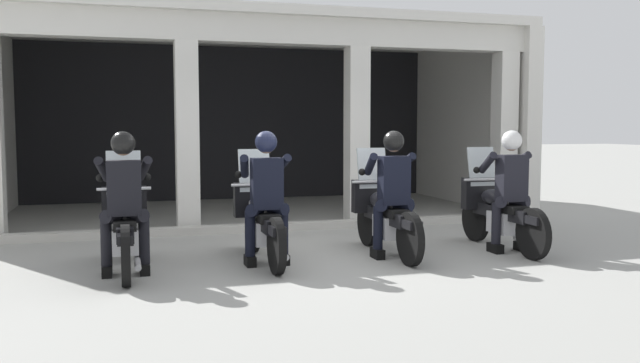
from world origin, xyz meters
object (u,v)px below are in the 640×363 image
motorcycle_center_left (262,220)px  police_officer_center_left (266,186)px  police_officer_center_right (393,183)px  motorcycle_far_right (498,211)px  police_officer_far_right (510,180)px  motorcycle_center_right (384,215)px  motorcycle_far_left (125,227)px  police_officer_far_left (124,191)px

motorcycle_center_left → police_officer_center_left: 0.52m
police_officer_center_right → motorcycle_center_left: bearing=168.4°
police_officer_center_left → motorcycle_far_right: police_officer_center_left is taller
motorcycle_center_left → police_officer_far_right: size_ratio=1.29×
motorcycle_center_right → police_officer_center_right: 0.52m
motorcycle_center_right → police_officer_center_left: bearing=-171.5°
motorcycle_far_left → motorcycle_far_right: 4.81m
motorcycle_center_left → police_officer_center_right: size_ratio=1.29×
motorcycle_far_left → police_officer_far_left: police_officer_far_left is taller
police_officer_center_left → motorcycle_center_right: police_officer_center_left is taller
motorcycle_center_left → motorcycle_center_right: 1.60m
motorcycle_far_left → police_officer_far_left: 0.52m
police_officer_center_right → police_officer_far_right: size_ratio=1.00×
motorcycle_far_right → motorcycle_far_left: bearing=-178.1°
motorcycle_center_left → motorcycle_center_right: same height
police_officer_center_left → police_officer_center_right: size_ratio=1.00×
police_officer_far_left → police_officer_center_left: same height
police_officer_center_right → police_officer_far_left: bearing=-179.7°
police_officer_far_right → motorcycle_center_left: bearing=175.1°
motorcycle_far_left → motorcycle_center_right: same height
motorcycle_center_right → motorcycle_far_right: (1.60, -0.09, 0.00)m
motorcycle_far_left → police_officer_center_left: 1.67m
motorcycle_far_left → police_officer_far_right: bearing=0.1°
motorcycle_far_left → police_officer_center_right: bearing=0.0°
police_officer_far_left → police_officer_center_left: bearing=6.9°
police_officer_center_left → police_officer_far_right: same height
motorcycle_center_right → police_officer_center_right: police_officer_center_right is taller
motorcycle_far_left → motorcycle_center_left: size_ratio=1.00×
police_officer_center_right → motorcycle_far_left: bearing=175.2°
police_officer_far_left → police_officer_far_right: same height
motorcycle_far_left → motorcycle_center_left: bearing=6.9°
motorcycle_far_left → motorcycle_center_right: size_ratio=1.00×
motorcycle_far_right → police_officer_far_right: 0.52m
motorcycle_center_left → police_officer_center_right: (1.60, -0.29, 0.44)m
police_officer_center_right → police_officer_far_right: bearing=-4.6°
motorcycle_center_left → motorcycle_far_right: same height
police_officer_center_right → motorcycle_far_right: 1.67m
motorcycle_far_left → motorcycle_center_right: (3.20, 0.10, 0.00)m
motorcycle_far_left → police_officer_far_right: 4.83m
motorcycle_center_left → police_officer_far_left: bearing=-173.3°
police_officer_center_left → police_officer_far_right: 3.21m
motorcycle_center_left → motorcycle_far_right: 3.21m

